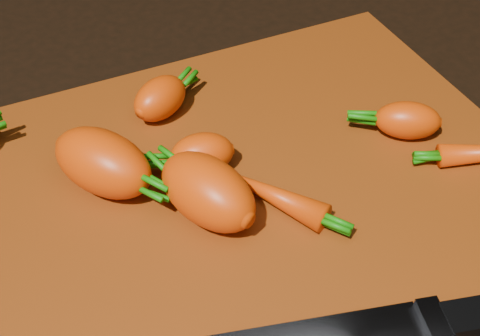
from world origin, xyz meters
name	(u,v)px	position (x,y,z in m)	size (l,w,h in m)	color
ground	(245,205)	(0.00, 0.00, -0.01)	(2.00, 2.00, 0.01)	black
cutting_board	(245,196)	(0.00, 0.00, 0.01)	(0.50, 0.40, 0.01)	#732F0A
carrot_1	(202,154)	(-0.02, 0.04, 0.03)	(0.05, 0.04, 0.04)	#E33C00
carrot_2	(103,162)	(-0.10, 0.05, 0.04)	(0.09, 0.05, 0.05)	#E33C00
carrot_3	(208,191)	(-0.04, -0.01, 0.04)	(0.09, 0.05, 0.05)	#E33C00
carrot_4	(160,98)	(-0.03, 0.12, 0.03)	(0.06, 0.04, 0.04)	#E33C00
carrot_5	(408,120)	(0.16, 0.00, 0.03)	(0.06, 0.03, 0.03)	#E33C00
carrot_7	(273,195)	(0.01, -0.02, 0.02)	(0.09, 0.02, 0.02)	#E33C00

